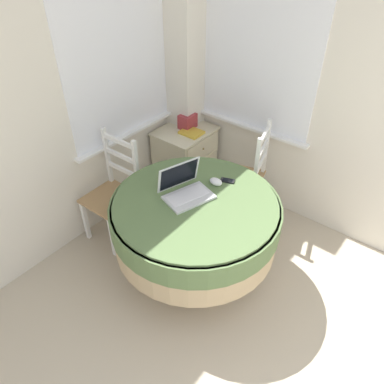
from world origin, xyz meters
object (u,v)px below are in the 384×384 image
cell_phone (228,181)px  book_on_cabinet (192,132)px  dining_chair_near_back_window (114,193)px  dining_chair_near_right_window (245,177)px  corner_cabinet (185,158)px  round_dining_table (195,220)px  storage_box (188,121)px  computer_mouse (216,182)px  laptop (185,189)px

cell_phone → book_on_cabinet: cell_phone is taller
dining_chair_near_back_window → dining_chair_near_right_window: same height
corner_cabinet → round_dining_table: bearing=-137.1°
dining_chair_near_right_window → storage_box: size_ratio=5.92×
dining_chair_near_back_window → dining_chair_near_right_window: (0.91, -0.75, 0.00)m
cell_phone → corner_cabinet: bearing=57.7°
computer_mouse → dining_chair_near_back_window: dining_chair_near_back_window is taller
storage_box → book_on_cabinet: storage_box is taller
corner_cabinet → dining_chair_near_right_window: bearing=-93.9°
dining_chair_near_back_window → computer_mouse: bearing=-69.5°
laptop → corner_cabinet: laptop is taller
cell_phone → storage_box: (0.62, 0.89, -0.03)m
storage_box → dining_chair_near_back_window: bearing=-179.5°
dining_chair_near_back_window → book_on_cabinet: dining_chair_near_back_window is taller
round_dining_table → dining_chair_near_back_window: size_ratio=1.27×
book_on_cabinet → round_dining_table: bearing=-140.1°
laptop → cell_phone: laptop is taller
storage_box → round_dining_table: bearing=-138.5°
laptop → dining_chair_near_right_window: bearing=-1.0°
computer_mouse → book_on_cabinet: computer_mouse is taller
round_dining_table → book_on_cabinet: (0.89, 0.75, 0.09)m
dining_chair_near_right_window → dining_chair_near_back_window: bearing=140.4°
laptop → dining_chair_near_back_window: 0.82m
dining_chair_near_right_window → corner_cabinet: dining_chair_near_right_window is taller
round_dining_table → laptop: (0.02, 0.11, 0.22)m
computer_mouse → dining_chair_near_back_window: (-0.31, 0.84, -0.33)m
laptop → book_on_cabinet: bearing=36.1°
cell_phone → round_dining_table: bearing=173.6°
laptop → corner_cabinet: 1.24m
cell_phone → corner_cabinet: cell_phone is taller
book_on_cabinet → cell_phone: bearing=-124.7°
round_dining_table → cell_phone: (0.35, -0.04, 0.18)m
round_dining_table → book_on_cabinet: round_dining_table is taller
round_dining_table → corner_cabinet: round_dining_table is taller
dining_chair_near_back_window → book_on_cabinet: (0.95, -0.10, 0.22)m
round_dining_table → laptop: 0.25m
laptop → dining_chair_near_right_window: (0.83, -0.01, -0.35)m
corner_cabinet → book_on_cabinet: book_on_cabinet is taller
corner_cabinet → storage_box: size_ratio=4.00×
dining_chair_near_back_window → dining_chair_near_right_window: size_ratio=1.00×
dining_chair_near_back_window → book_on_cabinet: bearing=-5.9°
corner_cabinet → computer_mouse: bearing=-127.8°
cell_phone → storage_box: bearing=55.4°
cell_phone → laptop: bearing=156.2°
cell_phone → dining_chair_near_back_window: size_ratio=0.12×
laptop → book_on_cabinet: (0.88, 0.64, -0.13)m
laptop → corner_cabinet: size_ratio=0.61×
computer_mouse → corner_cabinet: 1.15m
round_dining_table → cell_phone: bearing=-6.4°
laptop → cell_phone: 0.37m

